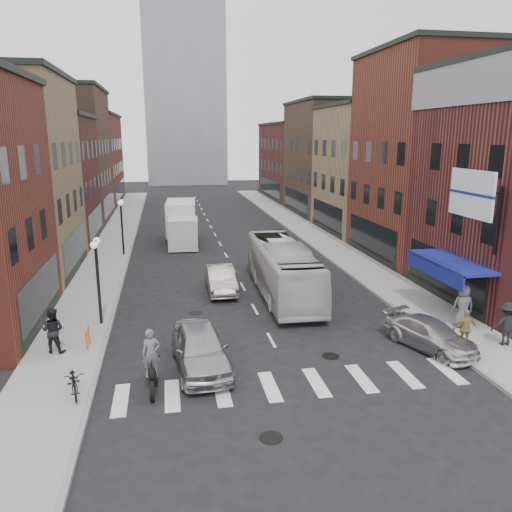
{
  "coord_description": "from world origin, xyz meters",
  "views": [
    {
      "loc": [
        -4.25,
        -18.61,
        8.59
      ],
      "look_at": [
        0.4,
        6.88,
        2.32
      ],
      "focal_mm": 35.0,
      "sensor_mm": 36.0,
      "label": 1
    }
  ],
  "objects": [
    {
      "name": "ground",
      "position": [
        0.0,
        0.0,
        0.0
      ],
      "size": [
        160.0,
        160.0,
        0.0
      ],
      "primitive_type": "plane",
      "color": "black",
      "rests_on": "ground"
    },
    {
      "name": "sidewalk_left",
      "position": [
        -8.5,
        22.0,
        0.07
      ],
      "size": [
        3.0,
        74.0,
        0.15
      ],
      "primitive_type": "cube",
      "color": "gray",
      "rests_on": "ground"
    },
    {
      "name": "sidewalk_right",
      "position": [
        8.5,
        22.0,
        0.07
      ],
      "size": [
        3.0,
        74.0,
        0.15
      ],
      "primitive_type": "cube",
      "color": "gray",
      "rests_on": "ground"
    },
    {
      "name": "curb_left",
      "position": [
        -7.0,
        22.0,
        0.0
      ],
      "size": [
        0.2,
        74.0,
        0.16
      ],
      "primitive_type": "cube",
      "color": "gray",
      "rests_on": "ground"
    },
    {
      "name": "curb_right",
      "position": [
        7.0,
        22.0,
        0.0
      ],
      "size": [
        0.2,
        74.0,
        0.16
      ],
      "primitive_type": "cube",
      "color": "gray",
      "rests_on": "ground"
    },
    {
      "name": "crosswalk_stripes",
      "position": [
        0.0,
        -3.0,
        0.0
      ],
      "size": [
        12.0,
        2.2,
        0.01
      ],
      "primitive_type": "cube",
      "color": "silver",
      "rests_on": "ground"
    },
    {
      "name": "bldg_left_mid_b",
      "position": [
        -14.99,
        24.0,
        5.15
      ],
      "size": [
        10.3,
        10.2,
        10.3
      ],
      "color": "#4B1B1B",
      "rests_on": "ground"
    },
    {
      "name": "bldg_left_far_a",
      "position": [
        -14.99,
        35.0,
        6.65
      ],
      "size": [
        10.3,
        12.2,
        13.3
      ],
      "color": "#4E3627",
      "rests_on": "ground"
    },
    {
      "name": "bldg_left_far_b",
      "position": [
        -14.99,
        49.0,
        5.65
      ],
      "size": [
        10.3,
        16.2,
        11.3
      ],
      "color": "maroon",
      "rests_on": "ground"
    },
    {
      "name": "bldg_right_mid_a",
      "position": [
        15.0,
        14.0,
        7.15
      ],
      "size": [
        10.3,
        10.2,
        14.3
      ],
      "color": "maroon",
      "rests_on": "ground"
    },
    {
      "name": "bldg_right_mid_b",
      "position": [
        14.99,
        24.0,
        5.65
      ],
      "size": [
        10.3,
        10.2,
        11.3
      ],
      "color": "#A28659",
      "rests_on": "ground"
    },
    {
      "name": "bldg_right_far_a",
      "position": [
        14.99,
        35.0,
        6.15
      ],
      "size": [
        10.3,
        12.2,
        12.3
      ],
      "color": "#4E3627",
      "rests_on": "ground"
    },
    {
      "name": "bldg_right_far_b",
      "position": [
        14.99,
        49.0,
        5.15
      ],
      "size": [
        10.3,
        16.2,
        10.3
      ],
      "color": "#4B1B1B",
      "rests_on": "ground"
    },
    {
      "name": "awning_blue",
      "position": [
        8.93,
        2.5,
        2.63
      ],
      "size": [
        1.8,
        5.0,
        0.78
      ],
      "color": "navy",
      "rests_on": "ground"
    },
    {
      "name": "billboard_sign",
      "position": [
        8.59,
        0.5,
        6.13
      ],
      "size": [
        1.52,
        3.0,
        3.7
      ],
      "color": "black",
      "rests_on": "ground"
    },
    {
      "name": "distant_tower",
      "position": [
        0.0,
        78.0,
        25.0
      ],
      "size": [
        14.0,
        14.0,
        50.0
      ],
      "primitive_type": "cube",
      "color": "#9399A0",
      "rests_on": "ground"
    },
    {
      "name": "streetlamp_near",
      "position": [
        -7.4,
        4.0,
        2.91
      ],
      "size": [
        0.32,
        1.22,
        4.11
      ],
      "color": "black",
      "rests_on": "ground"
    },
    {
      "name": "streetlamp_far",
      "position": [
        -7.4,
        18.0,
        2.91
      ],
      "size": [
        0.32,
        1.22,
        4.11
      ],
      "color": "black",
      "rests_on": "ground"
    },
    {
      "name": "bike_rack",
      "position": [
        -7.6,
        1.3,
        0.55
      ],
      "size": [
        0.08,
        0.68,
        0.8
      ],
      "color": "#D8590C",
      "rests_on": "sidewalk_left"
    },
    {
      "name": "box_truck",
      "position": [
        -3.01,
        21.91,
        1.64
      ],
      "size": [
        2.61,
        7.73,
        3.32
      ],
      "rotation": [
        0.0,
        0.0,
        -0.06
      ],
      "color": "silver",
      "rests_on": "ground"
    },
    {
      "name": "motorcycle_rider",
      "position": [
        -4.95,
        -2.52,
        1.05
      ],
      "size": [
        0.65,
        2.21,
        2.25
      ],
      "rotation": [
        0.0,
        0.0,
        0.1
      ],
      "color": "black",
      "rests_on": "ground"
    },
    {
      "name": "transit_bus",
      "position": [
        1.94,
        7.21,
        1.46
      ],
      "size": [
        2.76,
        10.56,
        2.92
      ],
      "primitive_type": "imported",
      "rotation": [
        0.0,
        0.0,
        -0.03
      ],
      "color": "silver",
      "rests_on": "ground"
    },
    {
      "name": "sedan_left_near",
      "position": [
        -3.19,
        -1.11,
        0.81
      ],
      "size": [
        2.28,
        4.87,
        1.61
      ],
      "primitive_type": "imported",
      "rotation": [
        0.0,
        0.0,
        0.08
      ],
      "color": "#ADADB1",
      "rests_on": "ground"
    },
    {
      "name": "sedan_left_far",
      "position": [
        -1.35,
        8.28,
        0.71
      ],
      "size": [
        1.54,
        4.3,
        1.41
      ],
      "primitive_type": "imported",
      "rotation": [
        0.0,
        0.0,
        -0.01
      ],
      "color": "#B8AD95",
      "rests_on": "ground"
    },
    {
      "name": "curb_car",
      "position": [
        6.28,
        -1.02,
        0.61
      ],
      "size": [
        3.01,
        4.52,
        1.22
      ],
      "primitive_type": "imported",
      "rotation": [
        0.0,
        0.0,
        0.34
      ],
      "color": "silver",
      "rests_on": "ground"
    },
    {
      "name": "parked_bicycle",
      "position": [
        -7.5,
        -2.58,
        0.61
      ],
      "size": [
        1.0,
        1.84,
        0.92
      ],
      "primitive_type": "imported",
      "rotation": [
        0.0,
        0.0,
        0.23
      ],
      "color": "black",
      "rests_on": "sidewalk_left"
    },
    {
      "name": "ped_left_solo",
      "position": [
        -8.86,
        1.07,
        1.07
      ],
      "size": [
        1.0,
        0.72,
        1.85
      ],
      "primitive_type": "imported",
      "rotation": [
        0.0,
        0.0,
        2.89
      ],
      "color": "black",
      "rests_on": "sidewalk_left"
    },
    {
      "name": "ped_right_a",
      "position": [
        9.36,
        -1.51,
        1.06
      ],
      "size": [
        1.26,
        0.78,
        1.82
      ],
      "primitive_type": "imported",
      "rotation": [
        0.0,
        0.0,
        2.97
      ],
      "color": "black",
      "rests_on": "sidewalk_right"
    },
    {
      "name": "ped_right_b",
      "position": [
        7.56,
        -1.45,
        0.96
      ],
      "size": [
        1.02,
        0.66,
        1.62
      ],
      "primitive_type": "imported",
      "rotation": [
        0.0,
        0.0,
        2.94
      ],
      "color": "#997E4D",
      "rests_on": "sidewalk_right"
    },
    {
      "name": "ped_right_c",
      "position": [
        8.72,
        0.61,
        1.14
      ],
      "size": [
        1.04,
        0.74,
        1.98
      ],
      "primitive_type": "imported",
      "rotation": [
        0.0,
        0.0,
        3.02
      ],
      "color": "#57595F",
      "rests_on": "sidewalk_right"
    }
  ]
}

